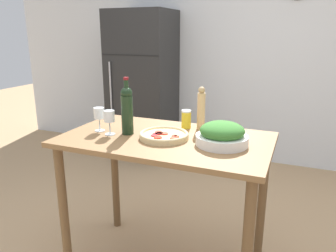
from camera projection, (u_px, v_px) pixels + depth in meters
The scene contains 10 objects.
wall_back at pixel (239, 53), 3.85m from camera, with size 6.40×0.08×2.60m.
refrigerator at pixel (143, 86), 4.04m from camera, with size 0.73×0.66×1.79m.
prep_counter at pixel (166, 160), 2.02m from camera, with size 1.25×0.73×0.92m.
wine_bottle at pixel (127, 109), 2.00m from camera, with size 0.07×0.07×0.35m.
wine_glass_near at pixel (109, 118), 2.00m from camera, with size 0.07×0.07×0.15m.
wine_glass_far at pixel (99, 115), 2.07m from camera, with size 0.07×0.07×0.15m.
pepper_mill at pixel (201, 109), 2.11m from camera, with size 0.05×0.05×0.28m.
salad_bowl at pixel (222, 135), 1.83m from camera, with size 0.29×0.29×0.13m.
homemade_pizza at pixel (164, 135), 1.95m from camera, with size 0.29×0.29×0.04m.
salt_canister at pixel (186, 119), 2.15m from camera, with size 0.06×0.06×0.12m.
Camera 1 is at (0.73, -1.73, 1.53)m, focal length 35.00 mm.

